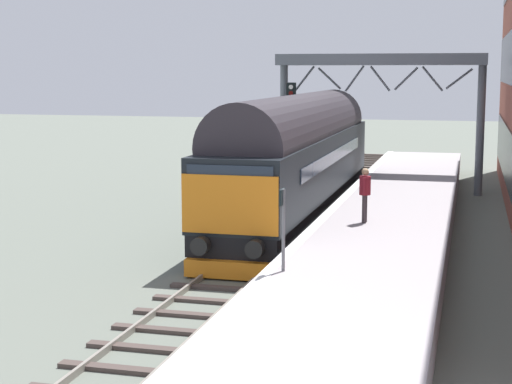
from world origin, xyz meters
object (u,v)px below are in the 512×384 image
at_px(signal_post_mid, 291,121).
at_px(platform_number_sign, 283,217).
at_px(diesel_locomotive, 297,155).
at_px(waiting_passenger, 365,190).

height_order(signal_post_mid, platform_number_sign, signal_post_mid).
distance_m(diesel_locomotive, platform_number_sign, 11.70).
distance_m(diesel_locomotive, waiting_passenger, 5.88).
bearing_deg(waiting_passenger, signal_post_mid, 22.01).
relative_size(signal_post_mid, waiting_passenger, 3.04).
xyz_separation_m(diesel_locomotive, signal_post_mid, (-1.89, 7.67, 0.76)).
xyz_separation_m(diesel_locomotive, waiting_passenger, (3.10, -4.97, -0.49)).
xyz_separation_m(diesel_locomotive, platform_number_sign, (2.06, -11.51, -0.22)).
bearing_deg(platform_number_sign, signal_post_mid, 101.63).
bearing_deg(platform_number_sign, waiting_passenger, 80.97).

